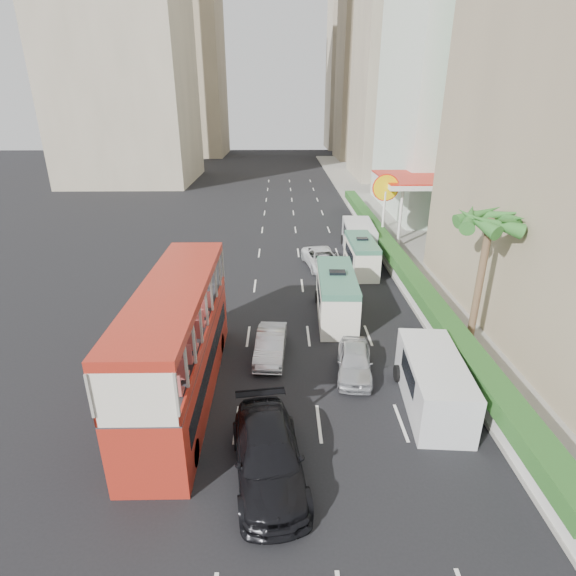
{
  "coord_description": "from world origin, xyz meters",
  "views": [
    {
      "loc": [
        -1.85,
        -15.98,
        11.63
      ],
      "look_at": [
        -1.5,
        4.0,
        3.2
      ],
      "focal_mm": 28.0,
      "sensor_mm": 36.0,
      "label": 1
    }
  ],
  "objects_px": {
    "minibus_near": "(336,295)",
    "palm_tree": "(479,283)",
    "van_asset": "(322,267)",
    "panel_van_far": "(359,237)",
    "minibus_far": "(361,255)",
    "double_decker_bus": "(179,342)",
    "car_black": "(269,474)",
    "panel_van_near": "(433,383)",
    "car_silver_lane_b": "(354,373)",
    "car_silver_lane_a": "(271,356)",
    "shell_station": "(415,208)"
  },
  "relations": [
    {
      "from": "car_silver_lane_a",
      "to": "car_black",
      "type": "distance_m",
      "value": 7.5
    },
    {
      "from": "car_silver_lane_b",
      "to": "minibus_far",
      "type": "xyz_separation_m",
      "value": [
        2.52,
        13.41,
        1.17
      ]
    },
    {
      "from": "car_silver_lane_a",
      "to": "minibus_far",
      "type": "bearing_deg",
      "value": 65.79
    },
    {
      "from": "minibus_far",
      "to": "panel_van_far",
      "type": "bearing_deg",
      "value": 82.48
    },
    {
      "from": "car_silver_lane_a",
      "to": "shell_station",
      "type": "relative_size",
      "value": 0.49
    },
    {
      "from": "panel_van_far",
      "to": "minibus_near",
      "type": "bearing_deg",
      "value": -102.41
    },
    {
      "from": "minibus_near",
      "to": "panel_van_far",
      "type": "height_order",
      "value": "minibus_near"
    },
    {
      "from": "car_black",
      "to": "minibus_far",
      "type": "xyz_separation_m",
      "value": [
        6.3,
        19.35,
        1.17
      ]
    },
    {
      "from": "van_asset",
      "to": "panel_van_far",
      "type": "height_order",
      "value": "panel_van_far"
    },
    {
      "from": "double_decker_bus",
      "to": "minibus_far",
      "type": "bearing_deg",
      "value": 56.02
    },
    {
      "from": "double_decker_bus",
      "to": "panel_van_far",
      "type": "height_order",
      "value": "double_decker_bus"
    },
    {
      "from": "car_black",
      "to": "panel_van_near",
      "type": "relative_size",
      "value": 1.04
    },
    {
      "from": "car_silver_lane_b",
      "to": "minibus_far",
      "type": "bearing_deg",
      "value": 86.68
    },
    {
      "from": "car_silver_lane_a",
      "to": "car_black",
      "type": "height_order",
      "value": "car_black"
    },
    {
      "from": "double_decker_bus",
      "to": "car_black",
      "type": "xyz_separation_m",
      "value": [
        3.7,
        -4.51,
        -2.53
      ]
    },
    {
      "from": "car_silver_lane_b",
      "to": "shell_station",
      "type": "xyz_separation_m",
      "value": [
        8.52,
        21.57,
        2.75
      ]
    },
    {
      "from": "van_asset",
      "to": "minibus_near",
      "type": "xyz_separation_m",
      "value": [
        0.06,
        -8.24,
        1.33
      ]
    },
    {
      "from": "panel_van_near",
      "to": "shell_station",
      "type": "distance_m",
      "value": 24.6
    },
    {
      "from": "minibus_near",
      "to": "double_decker_bus",
      "type": "bearing_deg",
      "value": -132.89
    },
    {
      "from": "panel_van_near",
      "to": "minibus_near",
      "type": "bearing_deg",
      "value": 114.47
    },
    {
      "from": "double_decker_bus",
      "to": "palm_tree",
      "type": "xyz_separation_m",
      "value": [
        13.8,
        4.0,
        0.85
      ]
    },
    {
      "from": "car_silver_lane_a",
      "to": "minibus_far",
      "type": "distance_m",
      "value": 13.51
    },
    {
      "from": "car_silver_lane_b",
      "to": "panel_van_far",
      "type": "distance_m",
      "value": 18.43
    },
    {
      "from": "panel_van_far",
      "to": "palm_tree",
      "type": "bearing_deg",
      "value": -75.75
    },
    {
      "from": "palm_tree",
      "to": "shell_station",
      "type": "xyz_separation_m",
      "value": [
        2.2,
        19.0,
        -0.63
      ]
    },
    {
      "from": "car_silver_lane_a",
      "to": "shell_station",
      "type": "bearing_deg",
      "value": 62.31
    },
    {
      "from": "double_decker_bus",
      "to": "car_silver_lane_a",
      "type": "distance_m",
      "value": 5.34
    },
    {
      "from": "double_decker_bus",
      "to": "van_asset",
      "type": "distance_m",
      "value": 17.33
    },
    {
      "from": "car_black",
      "to": "palm_tree",
      "type": "relative_size",
      "value": 0.85
    },
    {
      "from": "panel_van_far",
      "to": "palm_tree",
      "type": "xyz_separation_m",
      "value": [
        3.21,
        -15.56,
        2.25
      ]
    },
    {
      "from": "palm_tree",
      "to": "minibus_near",
      "type": "bearing_deg",
      "value": 153.05
    },
    {
      "from": "car_silver_lane_a",
      "to": "panel_van_far",
      "type": "height_order",
      "value": "panel_van_far"
    },
    {
      "from": "shell_station",
      "to": "panel_van_far",
      "type": "bearing_deg",
      "value": -147.56
    },
    {
      "from": "minibus_near",
      "to": "car_silver_lane_b",
      "type": "bearing_deg",
      "value": -86.16
    },
    {
      "from": "car_silver_lane_a",
      "to": "minibus_near",
      "type": "height_order",
      "value": "minibus_near"
    },
    {
      "from": "car_silver_lane_a",
      "to": "car_silver_lane_b",
      "type": "distance_m",
      "value": 4.14
    },
    {
      "from": "car_black",
      "to": "minibus_far",
      "type": "bearing_deg",
      "value": 64.17
    },
    {
      "from": "car_silver_lane_b",
      "to": "car_black",
      "type": "bearing_deg",
      "value": -115.16
    },
    {
      "from": "van_asset",
      "to": "shell_station",
      "type": "xyz_separation_m",
      "value": [
        8.76,
        7.46,
        2.75
      ]
    },
    {
      "from": "car_silver_lane_b",
      "to": "panel_van_far",
      "type": "height_order",
      "value": "panel_van_far"
    },
    {
      "from": "car_silver_lane_b",
      "to": "minibus_near",
      "type": "xyz_separation_m",
      "value": [
        -0.18,
        5.88,
        1.33
      ]
    },
    {
      "from": "car_black",
      "to": "panel_van_far",
      "type": "xyz_separation_m",
      "value": [
        6.88,
        24.07,
        1.13
      ]
    },
    {
      "from": "van_asset",
      "to": "shell_station",
      "type": "bearing_deg",
      "value": 30.13
    },
    {
      "from": "van_asset",
      "to": "palm_tree",
      "type": "bearing_deg",
      "value": -70.67
    },
    {
      "from": "car_silver_lane_a",
      "to": "minibus_far",
      "type": "xyz_separation_m",
      "value": [
        6.36,
        11.86,
        1.17
      ]
    },
    {
      "from": "car_silver_lane_a",
      "to": "car_black",
      "type": "xyz_separation_m",
      "value": [
        0.06,
        -7.5,
        0.0
      ]
    },
    {
      "from": "car_black",
      "to": "double_decker_bus",
      "type": "bearing_deg",
      "value": 121.57
    },
    {
      "from": "minibus_near",
      "to": "palm_tree",
      "type": "xyz_separation_m",
      "value": [
        6.5,
        -3.3,
        2.05
      ]
    },
    {
      "from": "double_decker_bus",
      "to": "panel_van_near",
      "type": "distance_m",
      "value": 10.44
    },
    {
      "from": "panel_van_near",
      "to": "palm_tree",
      "type": "relative_size",
      "value": 0.82
    }
  ]
}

